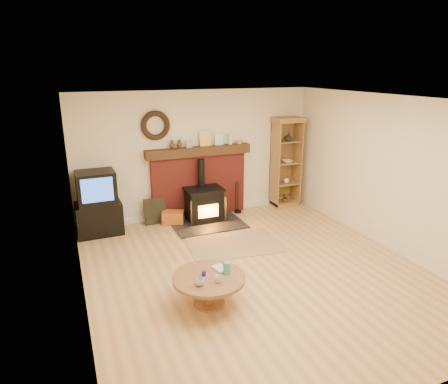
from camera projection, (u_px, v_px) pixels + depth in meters
name	position (u px, v px, depth m)	size (l,w,h in m)	color
ground	(256.00, 271.00, 6.17)	(5.50, 5.50, 0.00)	tan
room_shell	(255.00, 162.00, 5.73)	(5.02, 5.52, 2.61)	beige
chimney_breast	(199.00, 179.00, 8.28)	(2.20, 0.22, 1.78)	maroon
wood_stove	(205.00, 206.00, 8.06)	(1.40, 1.00, 1.26)	black
area_rug	(234.00, 244.00, 7.11)	(1.59, 1.09, 0.01)	olive
tv_unit	(98.00, 204.00, 7.42)	(0.84, 0.60, 1.21)	black
curio_cabinet	(285.00, 162.00, 8.85)	(0.64, 0.46, 1.99)	brown
firelog_box	(173.00, 218.00, 8.01)	(0.42, 0.26, 0.26)	gold
leaning_painting	(155.00, 211.00, 7.98)	(0.44, 0.03, 0.53)	black
fire_tools	(238.00, 208.00, 8.64)	(0.16, 0.16, 0.70)	black
coffee_table	(209.00, 282.00, 5.22)	(0.96, 0.96, 0.57)	brown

